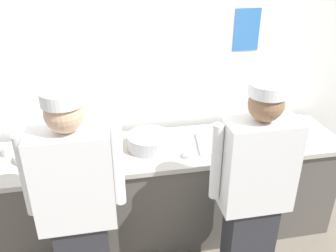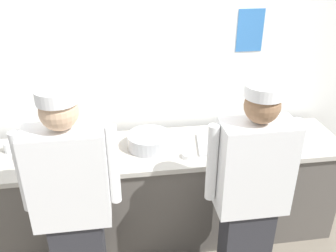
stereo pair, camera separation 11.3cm
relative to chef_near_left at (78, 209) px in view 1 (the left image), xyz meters
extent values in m
cube|color=white|center=(0.60, 1.11, 0.50)|extent=(4.83, 0.10, 2.79)
cube|color=#3370B7|center=(1.45, 1.06, 0.82)|extent=(0.23, 0.01, 0.35)
cube|color=#56514C|center=(0.60, 0.65, -0.47)|extent=(3.02, 0.61, 0.85)
cube|color=#B7B2A8|center=(0.60, 0.65, -0.03)|extent=(3.08, 0.67, 0.04)
cube|color=white|center=(0.00, 0.00, 0.22)|extent=(0.47, 0.24, 0.63)
cylinder|color=white|center=(-0.27, 0.04, 0.25)|extent=(0.07, 0.07, 0.54)
cylinder|color=white|center=(0.27, 0.04, 0.25)|extent=(0.07, 0.07, 0.54)
sphere|color=tan|center=(0.00, 0.00, 0.65)|extent=(0.22, 0.22, 0.22)
cylinder|color=white|center=(0.00, 0.00, 0.74)|extent=(0.23, 0.23, 0.08)
cube|color=#2D2D33|center=(1.14, -0.05, -0.50)|extent=(0.33, 0.20, 0.79)
cube|color=white|center=(1.14, -0.05, 0.21)|extent=(0.46, 0.24, 0.62)
cylinder|color=white|center=(0.88, -0.01, 0.24)|extent=(0.07, 0.07, 0.53)
cylinder|color=white|center=(1.40, -0.01, 0.24)|extent=(0.07, 0.07, 0.53)
sphere|color=#8C6647|center=(1.14, -0.05, 0.63)|extent=(0.21, 0.21, 0.21)
cylinder|color=white|center=(1.14, -0.05, 0.72)|extent=(0.22, 0.22, 0.07)
cylinder|color=white|center=(-0.37, 0.65, 0.00)|extent=(0.22, 0.22, 0.01)
cylinder|color=white|center=(-0.37, 0.65, 0.01)|extent=(0.22, 0.22, 0.01)
cylinder|color=white|center=(-0.37, 0.65, 0.02)|extent=(0.22, 0.22, 0.01)
cylinder|color=white|center=(-0.37, 0.65, 0.04)|extent=(0.22, 0.22, 0.01)
cylinder|color=white|center=(-0.37, 0.65, 0.05)|extent=(0.22, 0.22, 0.01)
cylinder|color=white|center=(1.73, 0.55, 0.00)|extent=(0.23, 0.23, 0.01)
cylinder|color=white|center=(1.73, 0.55, 0.01)|extent=(0.23, 0.23, 0.01)
cylinder|color=white|center=(1.73, 0.55, 0.02)|extent=(0.23, 0.23, 0.01)
cylinder|color=white|center=(1.73, 0.55, 0.04)|extent=(0.23, 0.23, 0.01)
cylinder|color=white|center=(1.73, 0.55, 0.05)|extent=(0.23, 0.23, 0.01)
cylinder|color=white|center=(1.73, 0.55, 0.06)|extent=(0.23, 0.23, 0.01)
cylinder|color=#B7BABF|center=(0.55, 0.66, 0.05)|extent=(0.35, 0.35, 0.12)
cube|color=#B7BABF|center=(1.14, 0.61, 0.01)|extent=(0.46, 0.41, 0.02)
cylinder|color=orange|center=(-0.08, 0.81, 0.08)|extent=(0.05, 0.05, 0.17)
cone|color=orange|center=(-0.08, 0.81, 0.18)|extent=(0.05, 0.05, 0.04)
cylinder|color=orange|center=(0.18, 0.64, 0.07)|extent=(0.06, 0.06, 0.14)
cone|color=orange|center=(0.18, 0.64, 0.16)|extent=(0.05, 0.05, 0.04)
cylinder|color=white|center=(0.83, 0.47, 0.01)|extent=(0.10, 0.10, 0.04)
cylinder|color=orange|center=(0.83, 0.47, 0.02)|extent=(0.08, 0.08, 0.01)
cylinder|color=white|center=(-0.14, 0.50, 0.02)|extent=(0.10, 0.10, 0.05)
cylinder|color=gold|center=(-0.14, 0.50, 0.04)|extent=(0.08, 0.08, 0.01)
cylinder|color=white|center=(-0.55, 0.76, 0.03)|extent=(0.09, 0.09, 0.08)
cube|color=#B7BABF|center=(1.91, 0.78, 0.00)|extent=(0.19, 0.03, 0.01)
cube|color=black|center=(1.78, 0.78, 0.00)|extent=(0.09, 0.03, 0.02)
camera|label=1|loc=(0.22, -1.82, 1.46)|focal=38.39mm
camera|label=2|loc=(0.33, -1.84, 1.46)|focal=38.39mm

